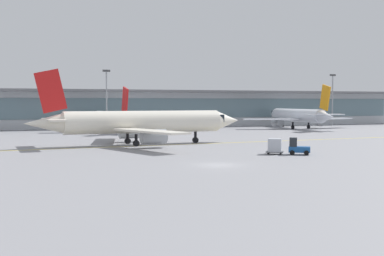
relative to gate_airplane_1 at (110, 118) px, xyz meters
The scene contains 10 objects.
ground_plane 62.99m from the gate_airplane_1, 90.37° to the right, with size 400.00×400.00×0.00m, color gray.
taxiway_centreline_stripe 38.32m from the gate_airplane_1, 92.08° to the right, with size 110.00×0.36×0.01m, color yellow.
terminal_concourse 16.81m from the gate_airplane_1, 91.40° to the left, with size 186.83×11.00×9.60m.
gate_airplane_1 is the anchor object (origin of this frame).
gate_airplane_2 46.18m from the gate_airplane_1, ahead, with size 29.40×31.67×10.49m.
taxiing_regional_jet 36.26m from the gate_airplane_1, 92.88° to the right, with size 33.90×31.47×11.23m.
baggage_tug 58.30m from the gate_airplane_1, 77.36° to the right, with size 2.94×2.61×2.10m.
cargo_dolly_lead 56.32m from the gate_airplane_1, 79.34° to the right, with size 2.63×2.49×1.94m.
apron_light_mast_1 10.52m from the gate_airplane_1, 83.70° to the left, with size 1.80×0.36×14.22m.
apron_light_mast_2 63.87m from the gate_airplane_1, ahead, with size 1.80×0.36×14.22m.
Camera 1 is at (-19.92, -47.27, 6.46)m, focal length 46.80 mm.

